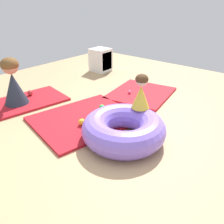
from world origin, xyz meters
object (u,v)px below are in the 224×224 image
object	(u,v)px
inflatable_cushion	(124,129)
storage_cube	(101,60)
adult_seated	(13,82)
play_ball_red	(30,93)
child_in_yellow	(141,92)
play_ball_teal	(110,112)
play_ball_yellow	(82,122)
play_ball_pink	(130,92)
play_ball_green	(102,108)

from	to	relation	value
inflatable_cushion	storage_cube	bearing A→B (deg)	47.47
adult_seated	play_ball_red	distance (m)	0.51
child_in_yellow	play_ball_teal	bearing A→B (deg)	-96.61
storage_cube	play_ball_yellow	bearing A→B (deg)	-143.54
play_ball_teal	play_ball_pink	xyz separation A→B (m)	(0.90, 0.27, -0.00)
play_ball_green	play_ball_pink	bearing A→B (deg)	5.52
play_ball_green	storage_cube	bearing A→B (deg)	42.46
inflatable_cushion	play_ball_green	size ratio (longest dim) A/B	10.86
play_ball_teal	play_ball_yellow	size ratio (longest dim) A/B	0.74
adult_seated	storage_cube	bearing A→B (deg)	20.93
child_in_yellow	play_ball_red	xyz separation A→B (m)	(-0.34, 2.26, -0.50)
play_ball_pink	play_ball_yellow	bearing A→B (deg)	-172.73
child_in_yellow	play_ball_pink	bearing A→B (deg)	-140.27
play_ball_green	storage_cube	world-z (taller)	storage_cube
child_in_yellow	play_ball_teal	world-z (taller)	child_in_yellow
play_ball_red	storage_cube	distance (m)	2.16
play_ball_teal	play_ball_green	bearing A→B (deg)	85.83
inflatable_cushion	storage_cube	world-z (taller)	storage_cube
child_in_yellow	play_ball_teal	size ratio (longest dim) A/B	6.58
adult_seated	play_ball_pink	bearing A→B (deg)	-22.47
play_ball_red	storage_cube	size ratio (longest dim) A/B	0.18
adult_seated	play_ball_teal	xyz separation A→B (m)	(0.73, -1.54, -0.36)
play_ball_yellow	storage_cube	bearing A→B (deg)	36.46
play_ball_red	play_ball_green	bearing A→B (deg)	-75.01
child_in_yellow	play_ball_yellow	world-z (taller)	child_in_yellow
child_in_yellow	play_ball_green	xyz separation A→B (m)	(0.06, 0.77, -0.50)
inflatable_cushion	child_in_yellow	world-z (taller)	child_in_yellow
adult_seated	storage_cube	world-z (taller)	adult_seated
play_ball_yellow	inflatable_cushion	bearing A→B (deg)	-79.72
adult_seated	child_in_yellow	bearing A→B (deg)	-56.64
adult_seated	play_ball_teal	size ratio (longest dim) A/B	11.02
child_in_yellow	play_ball_teal	distance (m)	0.78
child_in_yellow	play_ball_red	distance (m)	2.34
play_ball_teal	storage_cube	xyz separation A→B (m)	(1.76, 1.79, 0.20)
play_ball_green	inflatable_cushion	bearing A→B (deg)	-118.93
child_in_yellow	play_ball_green	bearing A→B (deg)	-96.63
inflatable_cushion	play_ball_pink	size ratio (longest dim) A/B	17.28
child_in_yellow	adult_seated	size ratio (longest dim) A/B	0.60
inflatable_cushion	play_ball_pink	world-z (taller)	inflatable_cushion
inflatable_cushion	play_ball_pink	bearing A→B (deg)	33.09
play_ball_green	storage_cube	distance (m)	2.38
play_ball_teal	inflatable_cushion	bearing A→B (deg)	-125.22
child_in_yellow	play_ball_green	size ratio (longest dim) A/B	4.72
play_ball_teal	storage_cube	distance (m)	2.52
child_in_yellow	play_ball_pink	world-z (taller)	child_in_yellow
play_ball_red	storage_cube	world-z (taller)	storage_cube
play_ball_green	play_ball_pink	distance (m)	0.89
inflatable_cushion	child_in_yellow	distance (m)	0.55
play_ball_teal	play_ball_pink	distance (m)	0.94
inflatable_cushion	play_ball_red	distance (m)	2.26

